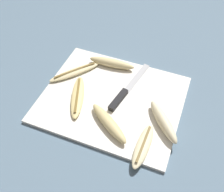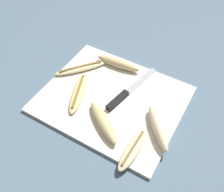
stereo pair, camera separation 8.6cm
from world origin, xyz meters
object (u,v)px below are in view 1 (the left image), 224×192
banana_spotted_left (109,123)px  banana_mellow_near (112,63)px  banana_bright_far (163,121)px  banana_golden_short (78,96)px  banana_soft_right (75,72)px  banana_pale_long (143,146)px  knife (123,94)px

banana_spotted_left → banana_mellow_near: 0.26m
banana_bright_far → banana_spotted_left: 0.16m
banana_golden_short → banana_mellow_near: (0.05, 0.18, 0.01)m
banana_soft_right → banana_mellow_near: 0.14m
banana_pale_long → banana_spotted_left: 0.12m
banana_mellow_near → knife: bearing=-53.9°
banana_golden_short → banana_soft_right: same height
knife → banana_bright_far: 0.17m
banana_golden_short → banana_soft_right: (-0.06, 0.10, -0.00)m
banana_bright_far → banana_mellow_near: size_ratio=0.85×
knife → banana_spotted_left: size_ratio=1.56×
banana_spotted_left → banana_bright_far: bearing=22.5°
banana_pale_long → banana_bright_far: bearing=70.9°
banana_bright_far → banana_mellow_near: (-0.24, 0.19, -0.00)m
knife → banana_soft_right: (-0.20, 0.04, 0.00)m
banana_soft_right → banana_spotted_left: size_ratio=1.06×
banana_golden_short → banana_bright_far: 0.29m
banana_soft_right → banana_golden_short: bearing=-59.3°
banana_bright_far → banana_pale_long: (-0.03, -0.10, -0.01)m
banana_soft_right → banana_spotted_left: banana_spotted_left is taller
knife → banana_mellow_near: banana_mellow_near is taller
banana_golden_short → banana_soft_right: bearing=120.7°
banana_pale_long → banana_spotted_left: banana_spotted_left is taller
banana_golden_short → banana_pale_long: 0.27m
banana_mellow_near → banana_spotted_left: bearing=-70.3°
banana_golden_short → banana_pale_long: bearing=-20.8°
banana_pale_long → banana_spotted_left: size_ratio=0.96×
knife → banana_spotted_left: 0.13m
banana_spotted_left → banana_golden_short: bearing=154.9°
knife → banana_bright_far: (0.15, -0.07, 0.01)m
banana_soft_right → banana_bright_far: size_ratio=1.19×
banana_soft_right → knife: bearing=-10.4°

